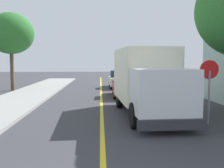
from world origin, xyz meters
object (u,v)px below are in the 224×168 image
Objects in this scene: parked_car_mid at (119,79)px; stop_sign at (209,79)px; parked_car_near at (125,85)px; box_truck at (146,78)px; street_tree_down_block at (11,34)px.

stop_sign reaches higher than parked_car_mid.
parked_car_mid is at bearing 99.87° from stop_sign.
parked_car_near is at bearing -89.73° from parked_car_mid.
box_truck is at bearing -86.50° from parked_car_near.
box_truck is at bearing -88.07° from parked_car_mid.
parked_car_near is 9.22m from stop_sign.
box_truck is 12.93m from parked_car_mid.
parked_car_near is 1.68× the size of stop_sign.
street_tree_down_block is at bearing 156.91° from parked_car_near.
stop_sign is (2.62, -15.05, 1.06)m from parked_car_mid.
stop_sign is 17.89m from street_tree_down_block.
parked_car_near is at bearing 106.43° from stop_sign.
parked_car_mid is 15.31m from stop_sign.
box_truck is at bearing 135.29° from stop_sign.
street_tree_down_block is at bearing 133.28° from stop_sign.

